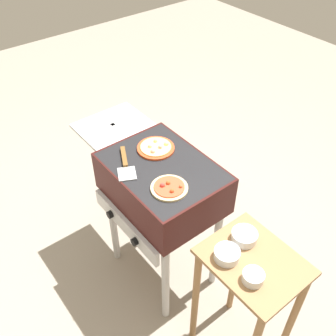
{
  "coord_description": "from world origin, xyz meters",
  "views": [
    {
      "loc": [
        1.23,
        -0.93,
        2.23
      ],
      "look_at": [
        0.05,
        0.0,
        0.92
      ],
      "focal_mm": 41.92,
      "sensor_mm": 36.0,
      "label": 1
    }
  ],
  "objects_px": {
    "topping_bowl_far": "(253,277)",
    "topping_bowl_near": "(227,255)",
    "pizza_pepperoni": "(169,188)",
    "topping_bowl_middle": "(244,236)",
    "pizza_cheese": "(156,148)",
    "spatula": "(125,164)",
    "grill": "(160,185)",
    "prep_table": "(247,290)"
  },
  "relations": [
    {
      "from": "pizza_pepperoni",
      "to": "topping_bowl_far",
      "type": "relative_size",
      "value": 1.98
    },
    {
      "from": "topping_bowl_near",
      "to": "topping_bowl_far",
      "type": "height_order",
      "value": "same"
    },
    {
      "from": "grill",
      "to": "topping_bowl_far",
      "type": "xyz_separation_m",
      "value": [
        0.74,
        -0.08,
        0.07
      ]
    },
    {
      "from": "topping_bowl_far",
      "to": "topping_bowl_middle",
      "type": "distance_m",
      "value": 0.21
    },
    {
      "from": "topping_bowl_far",
      "to": "pizza_cheese",
      "type": "bearing_deg",
      "value": 170.64
    },
    {
      "from": "pizza_cheese",
      "to": "prep_table",
      "type": "bearing_deg",
      "value": -4.34
    },
    {
      "from": "pizza_cheese",
      "to": "pizza_pepperoni",
      "type": "bearing_deg",
      "value": -25.35
    },
    {
      "from": "topping_bowl_near",
      "to": "topping_bowl_far",
      "type": "bearing_deg",
      "value": 1.82
    },
    {
      "from": "topping_bowl_middle",
      "to": "pizza_pepperoni",
      "type": "bearing_deg",
      "value": -162.38
    },
    {
      "from": "spatula",
      "to": "topping_bowl_middle",
      "type": "bearing_deg",
      "value": 15.87
    },
    {
      "from": "grill",
      "to": "pizza_cheese",
      "type": "height_order",
      "value": "pizza_cheese"
    },
    {
      "from": "topping_bowl_near",
      "to": "grill",
      "type": "bearing_deg",
      "value": 172.15
    },
    {
      "from": "pizza_pepperoni",
      "to": "topping_bowl_near",
      "type": "xyz_separation_m",
      "value": [
        0.42,
        -0.01,
        -0.08
      ]
    },
    {
      "from": "topping_bowl_middle",
      "to": "grill",
      "type": "bearing_deg",
      "value": -174.76
    },
    {
      "from": "grill",
      "to": "spatula",
      "type": "xyz_separation_m",
      "value": [
        -0.11,
        -0.14,
        0.15
      ]
    },
    {
      "from": "topping_bowl_middle",
      "to": "topping_bowl_near",
      "type": "bearing_deg",
      "value": -80.35
    },
    {
      "from": "grill",
      "to": "topping_bowl_near",
      "type": "height_order",
      "value": "grill"
    },
    {
      "from": "topping_bowl_far",
      "to": "topping_bowl_middle",
      "type": "relative_size",
      "value": 0.78
    },
    {
      "from": "pizza_cheese",
      "to": "pizza_pepperoni",
      "type": "distance_m",
      "value": 0.32
    },
    {
      "from": "pizza_cheese",
      "to": "topping_bowl_near",
      "type": "bearing_deg",
      "value": -11.65
    },
    {
      "from": "pizza_cheese",
      "to": "spatula",
      "type": "relative_size",
      "value": 0.8
    },
    {
      "from": "pizza_pepperoni",
      "to": "spatula",
      "type": "bearing_deg",
      "value": -166.61
    },
    {
      "from": "grill",
      "to": "topping_bowl_middle",
      "type": "distance_m",
      "value": 0.57
    },
    {
      "from": "pizza_pepperoni",
      "to": "spatula",
      "type": "distance_m",
      "value": 0.29
    },
    {
      "from": "grill",
      "to": "topping_bowl_near",
      "type": "bearing_deg",
      "value": -7.85
    },
    {
      "from": "pizza_cheese",
      "to": "topping_bowl_far",
      "type": "bearing_deg",
      "value": -9.36
    },
    {
      "from": "prep_table",
      "to": "topping_bowl_middle",
      "type": "distance_m",
      "value": 0.28
    },
    {
      "from": "prep_table",
      "to": "grill",
      "type": "bearing_deg",
      "value": -179.63
    },
    {
      "from": "topping_bowl_far",
      "to": "topping_bowl_near",
      "type": "bearing_deg",
      "value": -178.18
    },
    {
      "from": "spatula",
      "to": "topping_bowl_far",
      "type": "xyz_separation_m",
      "value": [
        0.85,
        0.06,
        -0.08
      ]
    },
    {
      "from": "pizza_cheese",
      "to": "spatula",
      "type": "xyz_separation_m",
      "value": [
        0.01,
        -0.21,
        -0.0
      ]
    },
    {
      "from": "pizza_pepperoni",
      "to": "topping_bowl_middle",
      "type": "relative_size",
      "value": 1.54
    },
    {
      "from": "prep_table",
      "to": "topping_bowl_middle",
      "type": "relative_size",
      "value": 6.73
    },
    {
      "from": "spatula",
      "to": "prep_table",
      "type": "distance_m",
      "value": 0.87
    },
    {
      "from": "pizza_cheese",
      "to": "topping_bowl_far",
      "type": "height_order",
      "value": "pizza_cheese"
    },
    {
      "from": "grill",
      "to": "pizza_pepperoni",
      "type": "relative_size",
      "value": 5.22
    },
    {
      "from": "pizza_pepperoni",
      "to": "grill",
      "type": "bearing_deg",
      "value": 156.98
    },
    {
      "from": "topping_bowl_near",
      "to": "topping_bowl_middle",
      "type": "height_order",
      "value": "same"
    },
    {
      "from": "pizza_cheese",
      "to": "topping_bowl_near",
      "type": "relative_size",
      "value": 1.78
    },
    {
      "from": "spatula",
      "to": "topping_bowl_near",
      "type": "distance_m",
      "value": 0.71
    },
    {
      "from": "spatula",
      "to": "topping_bowl_far",
      "type": "distance_m",
      "value": 0.85
    },
    {
      "from": "pizza_pepperoni",
      "to": "topping_bowl_middle",
      "type": "xyz_separation_m",
      "value": [
        0.39,
        0.12,
        -0.08
      ]
    }
  ]
}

